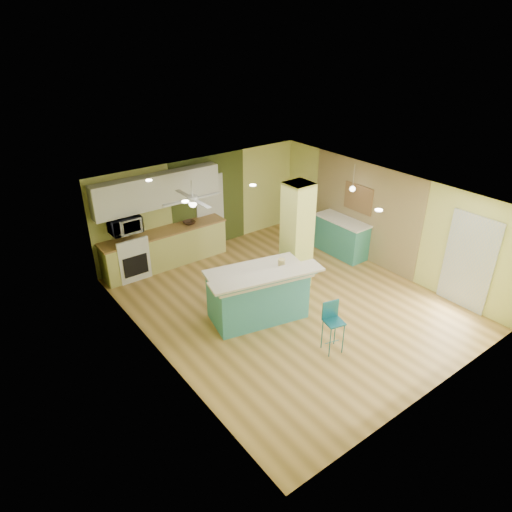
# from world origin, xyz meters

# --- Properties ---
(floor) EXTENTS (6.00, 7.00, 0.01)m
(floor) POSITION_xyz_m (0.00, 0.00, -0.01)
(floor) COLOR olive
(floor) RESTS_ON ground
(ceiling) EXTENTS (6.00, 7.00, 0.01)m
(ceiling) POSITION_xyz_m (0.00, 0.00, 2.50)
(ceiling) COLOR white
(ceiling) RESTS_ON wall_back
(wall_back) EXTENTS (6.00, 0.01, 2.50)m
(wall_back) POSITION_xyz_m (0.00, 3.50, 1.25)
(wall_back) COLOR #D3D773
(wall_back) RESTS_ON floor
(wall_front) EXTENTS (6.00, 0.01, 2.50)m
(wall_front) POSITION_xyz_m (0.00, -3.50, 1.25)
(wall_front) COLOR #D3D773
(wall_front) RESTS_ON floor
(wall_left) EXTENTS (0.01, 7.00, 2.50)m
(wall_left) POSITION_xyz_m (-3.00, 0.00, 1.25)
(wall_left) COLOR #D3D773
(wall_left) RESTS_ON floor
(wall_right) EXTENTS (0.01, 7.00, 2.50)m
(wall_right) POSITION_xyz_m (3.00, 0.00, 1.25)
(wall_right) COLOR #D3D773
(wall_right) RESTS_ON floor
(wood_panel) EXTENTS (0.02, 3.40, 2.50)m
(wood_panel) POSITION_xyz_m (2.99, 0.60, 1.25)
(wood_panel) COLOR olive
(wood_panel) RESTS_ON floor
(olive_accent) EXTENTS (2.20, 0.02, 2.50)m
(olive_accent) POSITION_xyz_m (0.20, 3.49, 1.25)
(olive_accent) COLOR #434E1F
(olive_accent) RESTS_ON floor
(interior_door) EXTENTS (0.82, 0.05, 2.00)m
(interior_door) POSITION_xyz_m (0.20, 3.46, 1.00)
(interior_door) COLOR silver
(interior_door) RESTS_ON floor
(french_door) EXTENTS (0.04, 1.08, 2.10)m
(french_door) POSITION_xyz_m (2.97, -2.30, 1.05)
(french_door) COLOR silver
(french_door) RESTS_ON floor
(column) EXTENTS (0.55, 0.55, 2.50)m
(column) POSITION_xyz_m (0.65, 0.50, 1.25)
(column) COLOR #CED060
(column) RESTS_ON floor
(kitchen_run) EXTENTS (3.25, 0.63, 0.94)m
(kitchen_run) POSITION_xyz_m (-1.30, 3.20, 0.47)
(kitchen_run) COLOR #D0CF6D
(kitchen_run) RESTS_ON floor
(stove) EXTENTS (0.76, 0.66, 1.08)m
(stove) POSITION_xyz_m (-2.25, 3.19, 0.46)
(stove) COLOR white
(stove) RESTS_ON floor
(upper_cabinets) EXTENTS (3.20, 0.34, 0.80)m
(upper_cabinets) POSITION_xyz_m (-1.30, 3.32, 1.95)
(upper_cabinets) COLOR white
(upper_cabinets) RESTS_ON wall_back
(microwave) EXTENTS (0.70, 0.48, 0.39)m
(microwave) POSITION_xyz_m (-2.25, 3.20, 1.35)
(microwave) COLOR white
(microwave) RESTS_ON wall_back
(ceiling_fan) EXTENTS (1.41, 1.41, 0.61)m
(ceiling_fan) POSITION_xyz_m (-1.10, 2.00, 2.08)
(ceiling_fan) COLOR silver
(ceiling_fan) RESTS_ON ceiling
(pendant_lamp) EXTENTS (0.14, 0.14, 0.69)m
(pendant_lamp) POSITION_xyz_m (2.65, 0.75, 1.88)
(pendant_lamp) COLOR silver
(pendant_lamp) RESTS_ON ceiling
(wall_decor) EXTENTS (0.03, 0.90, 0.70)m
(wall_decor) POSITION_xyz_m (2.96, 0.80, 1.55)
(wall_decor) COLOR brown
(wall_decor) RESTS_ON wood_panel
(peninsula) EXTENTS (2.37, 1.66, 1.23)m
(peninsula) POSITION_xyz_m (-0.83, -0.03, 0.57)
(peninsula) COLOR teal
(peninsula) RESTS_ON floor
(bar_stool) EXTENTS (0.41, 0.41, 1.02)m
(bar_stool) POSITION_xyz_m (-0.37, -1.67, 0.68)
(bar_stool) COLOR #1B677D
(bar_stool) RESTS_ON floor
(side_counter) EXTENTS (0.64, 1.51, 0.97)m
(side_counter) POSITION_xyz_m (2.70, 1.00, 0.49)
(side_counter) COLOR teal
(side_counter) RESTS_ON floor
(fruit_bowl) EXTENTS (0.32, 0.32, 0.08)m
(fruit_bowl) POSITION_xyz_m (-0.59, 3.20, 0.98)
(fruit_bowl) COLOR #382317
(fruit_bowl) RESTS_ON kitchen_run
(canister) EXTENTS (0.15, 0.15, 0.19)m
(canister) POSITION_xyz_m (-0.33, -0.14, 1.16)
(canister) COLOR gold
(canister) RESTS_ON peninsula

